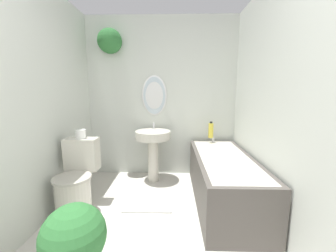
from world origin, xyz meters
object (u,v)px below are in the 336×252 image
Objects in this scene: toilet_paper_roll at (81,134)px; pedestal_sink at (153,144)px; shampoo_bottle at (211,130)px; potted_plant at (74,240)px; toilet at (76,182)px; bathtub at (223,178)px.

pedestal_sink is at bearing 39.77° from toilet_paper_roll.
potted_plant is (-1.22, -1.76, -0.43)m from shampoo_bottle.
shampoo_bottle is at bearing 55.23° from potted_plant.
pedestal_sink is 1.02m from toilet_paper_roll.
toilet_paper_roll reaches higher than toilet.
toilet_paper_roll is at bearing 110.33° from potted_plant.
shampoo_bottle is 0.43× the size of potted_plant.
toilet_paper_roll is at bearing -140.23° from pedestal_sink.
bathtub is (1.64, 0.26, -0.04)m from toilet.
toilet_paper_roll reaches higher than shampoo_bottle.
pedestal_sink is (0.76, 0.81, 0.23)m from toilet.
toilet is 7.09× the size of toilet_paper_roll.
shampoo_bottle is at bearing 93.71° from bathtub.
potted_plant is at bearing -102.91° from pedestal_sink.
toilet reaches higher than potted_plant.
pedestal_sink is at bearing -172.58° from shampoo_bottle.
bathtub is 1.73m from toilet_paper_roll.
shampoo_bottle is (1.60, 0.92, 0.41)m from toilet.
pedestal_sink is 0.53× the size of bathtub.
bathtub is at bearing 40.75° from potted_plant.
potted_plant is at bearing -139.25° from bathtub.
toilet is 0.92m from potted_plant.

